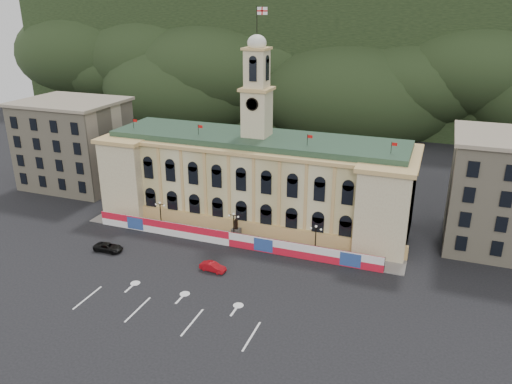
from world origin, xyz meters
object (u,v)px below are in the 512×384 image
at_px(lamp_center, 234,224).
at_px(black_suv, 108,247).
at_px(red_sedan, 213,267).
at_px(statue, 236,232).

bearing_deg(lamp_center, black_suv, -149.10).
height_order(red_sedan, black_suv, red_sedan).
bearing_deg(black_suv, lamp_center, -61.79).
distance_m(red_sedan, black_suv, 18.56).
height_order(lamp_center, red_sedan, lamp_center).
bearing_deg(statue, black_suv, -146.76).
xyz_separation_m(statue, lamp_center, (0.00, -1.00, 1.89)).
bearing_deg(black_suv, red_sedan, -92.32).
height_order(statue, lamp_center, lamp_center).
bearing_deg(red_sedan, statue, 10.44).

